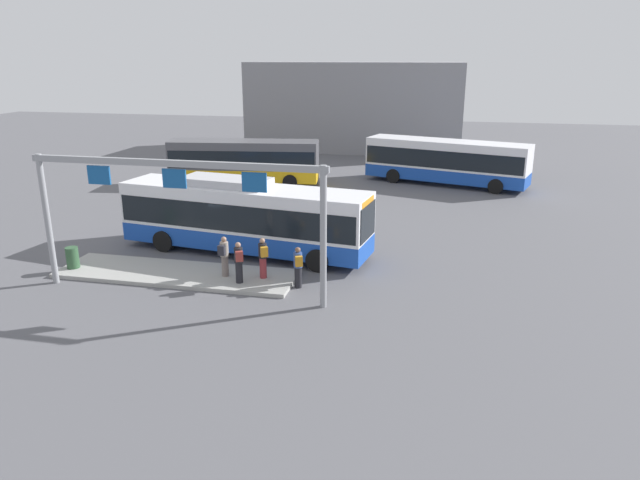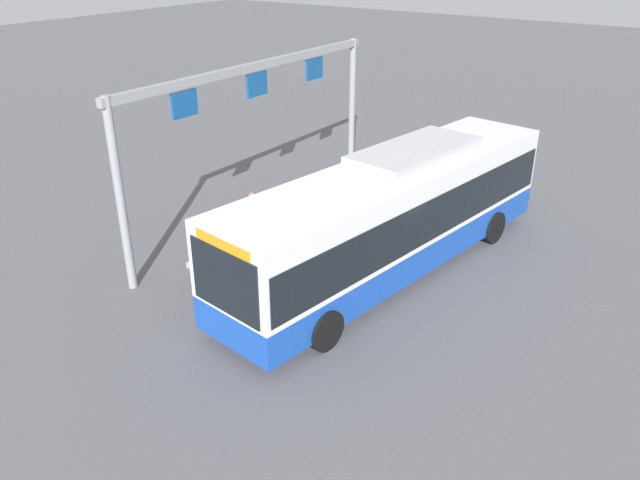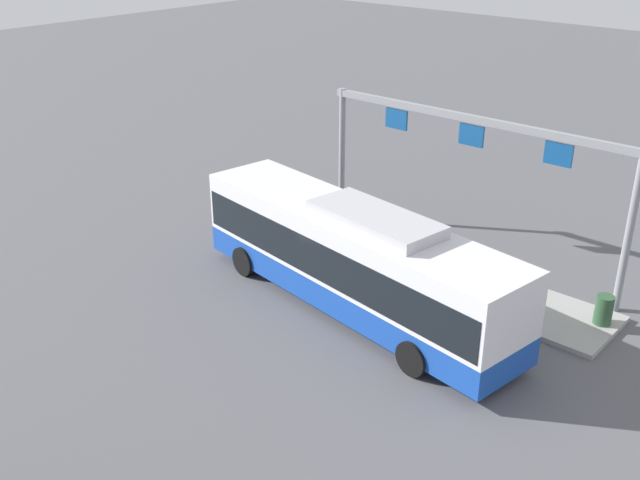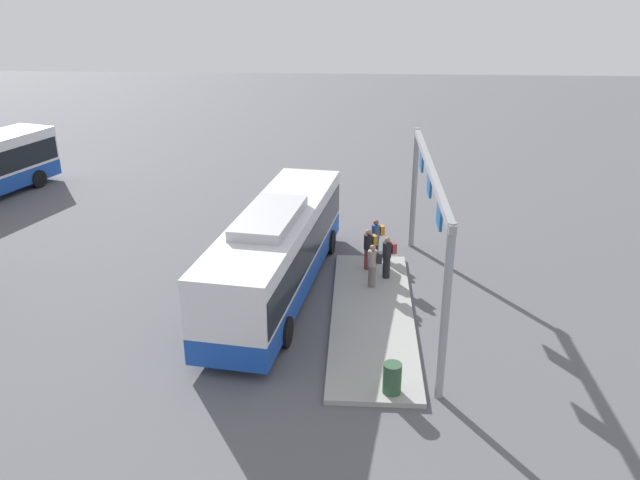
{
  "view_description": "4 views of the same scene",
  "coord_description": "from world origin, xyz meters",
  "px_view_note": "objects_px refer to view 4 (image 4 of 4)",
  "views": [
    {
      "loc": [
        8.89,
        -24.33,
        8.73
      ],
      "look_at": [
        3.8,
        -1.17,
        1.22
      ],
      "focal_mm": 32.75,
      "sensor_mm": 36.0,
      "label": 1
    },
    {
      "loc": [
        14.04,
        7.39,
        8.61
      ],
      "look_at": [
        2.7,
        -0.53,
        1.88
      ],
      "focal_mm": 35.31,
      "sensor_mm": 36.0,
      "label": 2
    },
    {
      "loc": [
        -12.48,
        15.75,
        11.52
      ],
      "look_at": [
        1.59,
        -0.29,
        1.74
      ],
      "focal_mm": 41.68,
      "sensor_mm": 36.0,
      "label": 3
    },
    {
      "loc": [
        -21.38,
        -2.86,
        10.83
      ],
      "look_at": [
        1.87,
        -1.43,
        1.37
      ],
      "focal_mm": 36.11,
      "sensor_mm": 36.0,
      "label": 4
    }
  ],
  "objects_px": {
    "person_waiting_near": "(388,256)",
    "trash_bin": "(392,378)",
    "person_boarding": "(376,237)",
    "person_waiting_mid": "(369,248)",
    "bus_main": "(277,247)",
    "person_waiting_far": "(373,265)"
  },
  "relations": [
    {
      "from": "person_waiting_near",
      "to": "trash_bin",
      "type": "height_order",
      "value": "person_waiting_near"
    },
    {
      "from": "person_waiting_far",
      "to": "trash_bin",
      "type": "height_order",
      "value": "person_waiting_far"
    },
    {
      "from": "bus_main",
      "to": "person_boarding",
      "type": "distance_m",
      "value": 5.15
    },
    {
      "from": "person_boarding",
      "to": "trash_bin",
      "type": "relative_size",
      "value": 1.86
    },
    {
      "from": "person_boarding",
      "to": "bus_main",
      "type": "bearing_deg",
      "value": 20.2
    },
    {
      "from": "person_waiting_near",
      "to": "person_waiting_far",
      "type": "height_order",
      "value": "same"
    },
    {
      "from": "person_waiting_mid",
      "to": "trash_bin",
      "type": "relative_size",
      "value": 1.86
    },
    {
      "from": "person_boarding",
      "to": "person_waiting_far",
      "type": "distance_m",
      "value": 3.12
    },
    {
      "from": "person_waiting_mid",
      "to": "person_waiting_far",
      "type": "relative_size",
      "value": 1.0
    },
    {
      "from": "person_boarding",
      "to": "person_waiting_mid",
      "type": "xyz_separation_m",
      "value": [
        -1.53,
        0.33,
        0.16
      ]
    },
    {
      "from": "person_waiting_mid",
      "to": "trash_bin",
      "type": "distance_m",
      "value": 8.25
    },
    {
      "from": "person_waiting_near",
      "to": "person_waiting_far",
      "type": "relative_size",
      "value": 1.0
    },
    {
      "from": "bus_main",
      "to": "person_waiting_mid",
      "type": "height_order",
      "value": "bus_main"
    },
    {
      "from": "bus_main",
      "to": "person_boarding",
      "type": "height_order",
      "value": "bus_main"
    },
    {
      "from": "trash_bin",
      "to": "person_waiting_far",
      "type": "bearing_deg",
      "value": 3.74
    },
    {
      "from": "bus_main",
      "to": "person_waiting_far",
      "type": "xyz_separation_m",
      "value": [
        0.37,
        -3.5,
        -0.76
      ]
    },
    {
      "from": "person_waiting_far",
      "to": "person_boarding",
      "type": "bearing_deg",
      "value": -90.7
    },
    {
      "from": "person_waiting_near",
      "to": "trash_bin",
      "type": "distance_m",
      "value": 7.47
    },
    {
      "from": "bus_main",
      "to": "trash_bin",
      "type": "bearing_deg",
      "value": -139.84
    },
    {
      "from": "person_boarding",
      "to": "trash_bin",
      "type": "height_order",
      "value": "person_boarding"
    },
    {
      "from": "person_waiting_mid",
      "to": "bus_main",
      "type": "bearing_deg",
      "value": -2.25
    },
    {
      "from": "person_boarding",
      "to": "person_waiting_near",
      "type": "distance_m",
      "value": 2.33
    }
  ]
}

